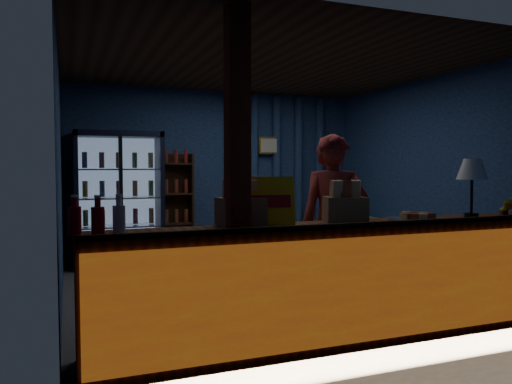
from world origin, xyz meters
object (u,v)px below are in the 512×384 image
green_chair (349,236)px  table_lamp (472,172)px  shopkeeper (334,225)px  pastry_tray (415,218)px

green_chair → table_lamp: table_lamp is taller
table_lamp → shopkeeper: bearing=152.2°
shopkeeper → pastry_tray: (0.42, -0.64, 0.12)m
shopkeeper → green_chair: size_ratio=2.42×
table_lamp → pastry_tray: bearing=-174.5°
shopkeeper → pastry_tray: 0.77m
shopkeeper → green_chair: (1.79, 2.66, -0.54)m
green_chair → pastry_tray: 3.63m
shopkeeper → table_lamp: (1.09, -0.58, 0.51)m
pastry_tray → green_chair: bearing=67.4°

